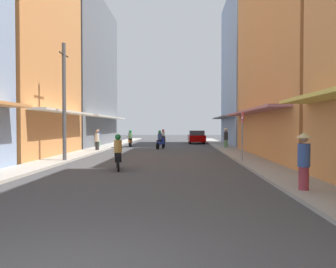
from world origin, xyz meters
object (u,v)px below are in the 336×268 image
parked_car (196,137)px  pedestrian_crossing (97,141)px  motorbike_orange (130,139)px  motorbike_maroon (163,137)px  motorbike_black (118,154)px  pedestrian_midway (226,137)px  motorbike_blue (160,141)px  pedestrian_far (98,139)px  utility_pole (64,102)px  street_sign_no_entry (242,130)px  pedestrian_foreground (304,159)px

parked_car → pedestrian_crossing: pedestrian_crossing is taller
motorbike_orange → parked_car: (6.47, 5.87, 0.04)m
motorbike_maroon → pedestrian_crossing: 13.18m
motorbike_black → pedestrian_midway: (6.56, 13.07, 0.28)m
motorbike_orange → parked_car: bearing=42.2°
motorbike_orange → parked_car: 8.73m
parked_car → motorbike_blue: bearing=-112.1°
pedestrian_far → motorbike_orange: bearing=32.4°
utility_pole → pedestrian_crossing: bearing=91.3°
pedestrian_midway → street_sign_no_entry: street_sign_no_entry is taller
pedestrian_foreground → parked_car: bearing=93.8°
parked_car → pedestrian_foreground: pedestrian_foreground is taller
pedestrian_foreground → street_sign_no_entry: size_ratio=0.66×
pedestrian_far → pedestrian_crossing: bearing=-76.4°
utility_pole → motorbike_blue: bearing=66.7°
motorbike_blue → utility_pole: size_ratio=0.28×
pedestrian_midway → pedestrian_foreground: bearing=-91.0°
pedestrian_midway → pedestrian_foreground: (-0.31, -17.88, -0.00)m
pedestrian_crossing → pedestrian_midway: bearing=16.7°
motorbike_maroon → pedestrian_midway: (5.87, -9.44, 0.28)m
pedestrian_far → street_sign_no_entry: bearing=-48.1°
motorbike_black → motorbike_orange: (-1.97, 15.73, 0.00)m
pedestrian_foreground → pedestrian_far: 21.77m
motorbike_blue → pedestrian_foreground: 18.65m
parked_car → pedestrian_crossing: (-8.07, -11.57, 0.08)m
pedestrian_foreground → motorbike_black: bearing=142.4°
pedestrian_crossing → pedestrian_foreground: pedestrian_foreground is taller
pedestrian_midway → street_sign_no_entry: bearing=-93.5°
motorbike_maroon → parked_car: 3.92m
utility_pole → street_sign_no_entry: (9.30, -0.33, -1.51)m
motorbike_maroon → street_sign_no_entry: size_ratio=0.66×
pedestrian_crossing → street_sign_no_entry: bearing=-38.7°
motorbike_black → motorbike_blue: (1.05, 13.09, 0.00)m
motorbike_orange → utility_pole: (-1.43, -12.96, 2.52)m
motorbike_black → pedestrian_midway: size_ratio=1.01×
utility_pole → parked_car: bearing=67.2°
motorbike_orange → pedestrian_foreground: bearing=-68.2°
motorbike_orange → pedestrian_far: 3.06m
motorbike_black → pedestrian_midway: pedestrian_midway is taller
motorbike_orange → pedestrian_midway: size_ratio=1.01×
motorbike_blue → pedestrian_foreground: (5.20, -17.91, 0.28)m
street_sign_no_entry → motorbike_black: bearing=-157.6°
motorbike_orange → utility_pole: 13.28m
pedestrian_far → utility_pole: 11.63m
street_sign_no_entry → motorbike_orange: bearing=120.6°
utility_pole → motorbike_orange: bearing=83.7°
pedestrian_foreground → pedestrian_far: (-10.79, 18.90, -0.15)m
motorbike_maroon → pedestrian_far: pedestrian_far is taller
pedestrian_midway → pedestrian_far: bearing=174.7°
motorbike_blue → parked_car: 9.18m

